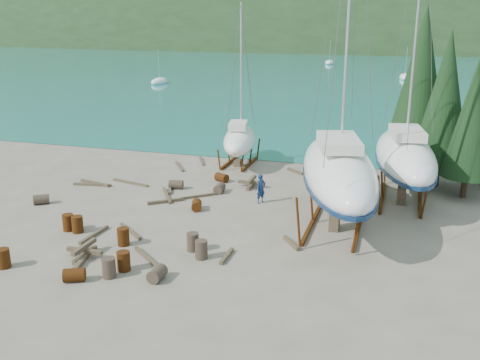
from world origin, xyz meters
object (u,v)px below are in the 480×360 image
(large_sailboat_near, at_px, (338,170))
(small_sailboat_shore, at_px, (240,140))
(large_sailboat_far, at_px, (405,156))
(worker, at_px, (261,189))

(large_sailboat_near, relative_size, small_sailboat_shore, 1.62)
(large_sailboat_near, xyz_separation_m, large_sailboat_far, (3.27, 5.31, -0.26))
(small_sailboat_shore, bearing_deg, large_sailboat_far, -35.48)
(large_sailboat_near, relative_size, large_sailboat_far, 1.11)
(large_sailboat_near, relative_size, worker, 10.73)
(large_sailboat_far, bearing_deg, large_sailboat_near, -130.40)
(large_sailboat_near, height_order, small_sailboat_shore, large_sailboat_near)
(large_sailboat_near, bearing_deg, small_sailboat_shore, 115.42)
(large_sailboat_near, distance_m, small_sailboat_shore, 13.57)
(large_sailboat_far, distance_m, small_sailboat_shore, 12.93)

